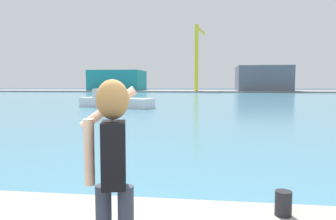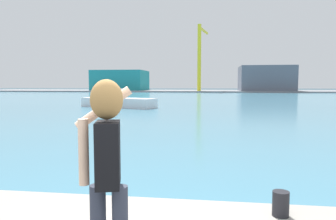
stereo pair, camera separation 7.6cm
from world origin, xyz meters
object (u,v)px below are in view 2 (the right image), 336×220
boat_moored (117,101)px  port_crane (200,51)px  warehouse_left (121,80)px  warehouse_right (266,79)px  person_photographer (107,158)px  harbor_bollard (281,204)px

boat_moored → port_crane: (5.76, 58.94, 10.59)m
boat_moored → warehouse_left: warehouse_left is taller
boat_moored → warehouse_left: (-18.86, 65.78, 2.68)m
warehouse_left → warehouse_right: warehouse_right is taller
warehouse_left → port_crane: port_crane is taller
person_photographer → harbor_bollard: bearing=-63.3°
boat_moored → warehouse_right: size_ratio=0.55×
boat_moored → person_photographer: bearing=-53.2°
boat_moored → warehouse_left: 68.48m
harbor_bollard → port_crane: 85.94m
person_photographer → harbor_bollard: 2.53m
warehouse_left → person_photographer: bearing=-73.7°
boat_moored → warehouse_left: size_ratio=0.52×
person_photographer → port_crane: 87.31m
warehouse_right → port_crane: (-18.15, -3.95, 7.48)m
person_photographer → port_crane: port_crane is taller
harbor_bollard → warehouse_right: 90.23m
person_photographer → warehouse_right: bearing=-24.1°
person_photographer → port_crane: bearing=-12.7°
person_photographer → warehouse_right: size_ratio=0.12×
warehouse_right → person_photographer: bearing=-99.7°
person_photographer → warehouse_left: size_ratio=0.11×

